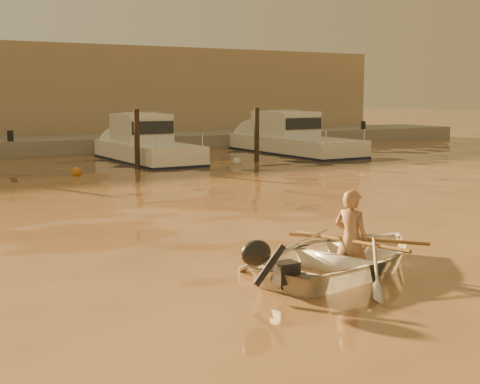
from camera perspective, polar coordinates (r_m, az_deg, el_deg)
ground_plane at (r=8.31m, az=-3.85°, el=-9.11°), size 160.00×160.00×0.00m
dinghy at (r=9.66m, az=9.12°, el=-5.39°), size 3.80×3.23×0.67m
person at (r=9.70m, az=9.46°, el=-4.06°), size 0.50×0.61×1.45m
outboard_motor at (r=8.44m, az=3.80°, el=-6.86°), size 0.98×0.67×0.70m
oar_port at (r=9.83m, az=9.90°, el=-3.94°), size 1.14×1.83×0.13m
oar_starboard at (r=9.66m, az=9.30°, el=-4.14°), size 0.39×2.08×0.13m
moored_boat_4 at (r=25.09m, az=-7.90°, el=4.03°), size 2.13×6.62×1.75m
moored_boat_5 at (r=28.33m, az=4.66°, el=4.57°), size 2.33×7.78×1.75m
piling_3 at (r=22.56m, az=-8.77°, el=4.23°), size 0.18×0.18×2.20m
piling_4 at (r=24.68m, az=1.43°, el=4.67°), size 0.18×0.18×2.20m
fender_d at (r=21.24m, az=-13.79°, el=1.66°), size 0.30×0.30×0.30m
fender_e at (r=23.86m, az=-0.29°, el=2.62°), size 0.30×0.30×0.30m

